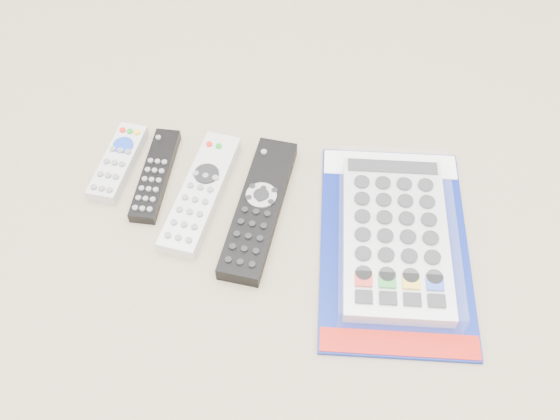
% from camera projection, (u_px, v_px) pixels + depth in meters
% --- Properties ---
extents(remote_small_grey, '(0.05, 0.14, 0.02)m').
position_uv_depth(remote_small_grey, '(118.00, 162.00, 0.91)').
color(remote_small_grey, '#B8B8BB').
rests_on(remote_small_grey, ground).
extents(remote_slim_black, '(0.04, 0.17, 0.02)m').
position_uv_depth(remote_slim_black, '(155.00, 175.00, 0.90)').
color(remote_slim_black, black).
rests_on(remote_slim_black, ground).
extents(remote_silver_dvd, '(0.07, 0.21, 0.02)m').
position_uv_depth(remote_silver_dvd, '(201.00, 193.00, 0.88)').
color(remote_silver_dvd, silver).
rests_on(remote_silver_dvd, ground).
extents(remote_large_black, '(0.07, 0.24, 0.03)m').
position_uv_depth(remote_large_black, '(259.00, 208.00, 0.86)').
color(remote_large_black, black).
rests_on(remote_large_black, ground).
extents(jumbo_remote_packaged, '(0.23, 0.34, 0.04)m').
position_uv_depth(jumbo_remote_packaged, '(395.00, 235.00, 0.83)').
color(jumbo_remote_packaged, navy).
rests_on(jumbo_remote_packaged, ground).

